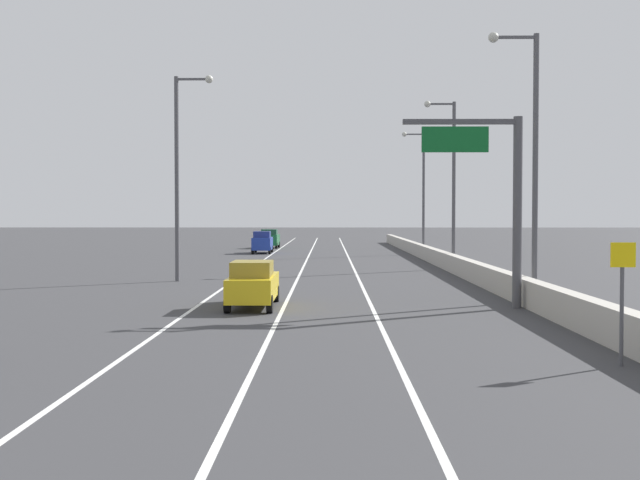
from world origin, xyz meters
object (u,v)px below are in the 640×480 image
Objects in this scene: lamp_post_left_mid at (181,165)px; car_blue_0 at (262,242)px; car_yellow_1 at (253,284)px; lamp_post_right_fourth at (421,185)px; car_green_2 at (270,239)px; lamp_post_right_third at (450,174)px; overhead_sign_gantry at (499,188)px; speed_advisory_sign at (622,294)px; lamp_post_right_second at (530,149)px.

lamp_post_left_mid is 32.01m from car_blue_0.
lamp_post_right_fourth is at bearing 74.51° from car_yellow_1.
car_green_2 is at bearing 87.82° from lamp_post_left_mid.
lamp_post_right_fourth is 15.95m from car_blue_0.
lamp_post_right_fourth is (0.36, 19.69, 0.00)m from lamp_post_right_third.
car_green_2 is at bearing 103.36° from overhead_sign_gantry.
lamp_post_right_fourth is 33.83m from lamp_post_left_mid.
lamp_post_right_third is 2.38× the size of car_yellow_1.
car_blue_0 reaches higher than car_green_2.
lamp_post_left_mid is 43.38m from car_green_2.
lamp_post_right_fourth is 20.97m from car_green_2.
overhead_sign_gantry is 2.50× the size of speed_advisory_sign.
car_green_2 is (-14.68, 33.27, -5.39)m from lamp_post_right_third.
car_blue_0 is 43.82m from car_yellow_1.
overhead_sign_gantry is 19.32m from lamp_post_left_mid.
lamp_post_right_second is 1.00× the size of lamp_post_right_fourth.
overhead_sign_gantry is at bearing -127.26° from lamp_post_right_second.
speed_advisory_sign is at bearing -87.85° from overhead_sign_gantry.
car_yellow_1 is at bearing 130.28° from speed_advisory_sign.
car_blue_0 is 1.04× the size of car_green_2.
overhead_sign_gantry is at bearing -92.60° from lamp_post_right_fourth.
car_blue_0 is 0.91× the size of car_yellow_1.
car_blue_0 is (-14.52, 21.75, -5.38)m from lamp_post_right_third.
lamp_post_right_third reaches higher than car_yellow_1.
lamp_post_right_second and lamp_post_left_mid have the same top height.
overhead_sign_gantry is 41.84m from lamp_post_right_fourth.
lamp_post_right_third is 1.00× the size of lamp_post_right_fourth.
car_yellow_1 is (-9.64, 0.13, -3.80)m from overhead_sign_gantry.
car_blue_0 is at bearing 103.57° from speed_advisory_sign.
car_green_2 is (-15.04, 13.58, -5.39)m from lamp_post_right_fourth.
lamp_post_right_third is at bearing 62.99° from car_yellow_1.
lamp_post_right_second is (1.82, 2.39, 1.70)m from overhead_sign_gantry.
overhead_sign_gantry is 0.66× the size of lamp_post_right_third.
car_blue_0 is (-14.88, 2.06, -5.38)m from lamp_post_right_fourth.
lamp_post_left_mid is at bearing 112.84° from car_yellow_1.
lamp_post_right_second and lamp_post_right_fourth have the same top height.
lamp_post_right_fourth is 1.00× the size of lamp_post_left_mid.
overhead_sign_gantry is 1.80× the size of car_green_2.
car_yellow_1 is at bearing -85.63° from car_blue_0.
car_green_2 is (-13.59, 67.11, -0.73)m from speed_advisory_sign.
speed_advisory_sign is 68.48m from car_green_2.
overhead_sign_gantry is 22.20m from lamp_post_right_third.
speed_advisory_sign is at bearing -78.56° from car_green_2.
lamp_post_left_mid is at bearing -93.27° from car_blue_0.
overhead_sign_gantry reaches higher than car_yellow_1.
lamp_post_right_fourth is 2.62× the size of car_blue_0.
lamp_post_left_mid is (-16.68, -29.44, 0.00)m from lamp_post_right_fourth.
lamp_post_left_mid is at bearing 140.17° from overhead_sign_gantry.
lamp_post_right_third is (-0.28, 19.69, 0.00)m from lamp_post_right_second.
speed_advisory_sign is 0.27× the size of lamp_post_left_mid.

